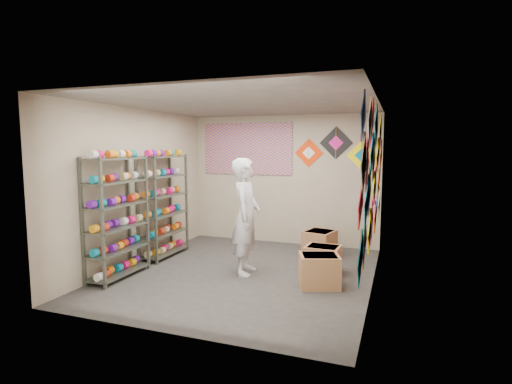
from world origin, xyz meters
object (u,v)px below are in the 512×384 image
at_px(shelf_rack_front, 117,218).
at_px(carton_a, 319,271).
at_px(shelf_rack_back, 164,206).
at_px(shopkeeper, 246,216).
at_px(carton_c, 320,243).
at_px(carton_b, 323,260).

height_order(shelf_rack_front, carton_a, shelf_rack_front).
xyz_separation_m(shelf_rack_back, shopkeeper, (1.81, -0.43, -0.02)).
bearing_deg(shopkeeper, carton_a, -108.82).
bearing_deg(shelf_rack_back, shopkeeper, -13.50).
bearing_deg(carton_c, shelf_rack_front, -126.47).
relative_size(shelf_rack_front, shelf_rack_back, 1.00).
bearing_deg(shelf_rack_back, carton_c, 19.77).
xyz_separation_m(shelf_rack_back, carton_a, (3.05, -0.65, -0.71)).
xyz_separation_m(shelf_rack_front, carton_c, (2.74, 2.28, -0.71)).
bearing_deg(carton_b, shopkeeper, -156.22).
height_order(shelf_rack_front, carton_b, shelf_rack_front).
distance_m(carton_b, carton_c, 1.02).
height_order(shopkeeper, carton_a, shopkeeper).
height_order(shelf_rack_back, carton_a, shelf_rack_back).
distance_m(shelf_rack_front, shelf_rack_back, 1.30).
distance_m(shelf_rack_back, carton_a, 3.20).
bearing_deg(shelf_rack_front, carton_c, 39.84).
bearing_deg(carton_b, shelf_rack_back, -176.60).
height_order(carton_a, carton_b, carton_a).
distance_m(shopkeeper, carton_b, 1.43).
bearing_deg(shelf_rack_front, carton_a, 12.03).
relative_size(carton_b, carton_c, 0.98).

